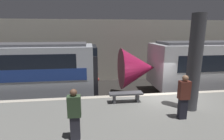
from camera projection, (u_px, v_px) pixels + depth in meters
name	position (u px, v px, depth m)	size (l,w,h in m)	color
ground_plane	(158.00, 113.00, 9.23)	(120.00, 120.00, 0.00)	#282623
platform	(180.00, 125.00, 7.00)	(40.00, 4.37, 1.14)	slate
station_rear_barrier	(130.00, 50.00, 15.17)	(50.00, 0.15, 5.17)	#B2AD9E
support_pillar_near	(194.00, 64.00, 6.77)	(0.53, 0.53, 3.78)	#47474C
person_waiting	(75.00, 113.00, 5.03)	(0.38, 0.24, 1.55)	#2D2D38
person_walking	(184.00, 96.00, 6.22)	(0.38, 0.24, 1.64)	black
platform_bench	(126.00, 95.00, 7.79)	(1.50, 0.40, 0.45)	#4C4C51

